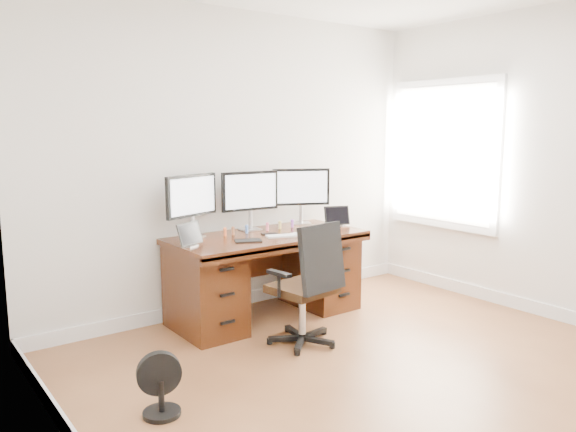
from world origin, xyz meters
TOP-DOWN VIEW (x-y plane):
  - ground at (0.00, 0.00)m, footprint 4.50×4.50m
  - back_wall at (0.00, 2.25)m, footprint 4.00×0.10m
  - desk at (0.00, 1.83)m, footprint 1.70×0.80m
  - office_chair at (-0.12, 1.11)m, footprint 0.58×0.58m
  - floor_fan at (-1.47, 0.76)m, footprint 0.26×0.22m
  - monitor_left at (-0.58, 2.07)m, footprint 0.53×0.20m
  - monitor_center at (-0.00, 2.07)m, footprint 0.55×0.16m
  - monitor_right at (0.58, 2.07)m, footprint 0.51×0.27m
  - tablet_left at (-0.76, 1.75)m, footprint 0.25×0.15m
  - tablet_right at (0.77, 1.75)m, footprint 0.25×0.15m
  - keyboard at (0.04, 1.64)m, footprint 0.28×0.19m
  - trackpad at (0.18, 1.63)m, footprint 0.15×0.15m
  - drawing_tablet at (-0.29, 1.65)m, footprint 0.25×0.21m
  - phone at (0.02, 1.80)m, footprint 0.15×0.10m
  - figurine_orange at (-0.33, 1.95)m, footprint 0.03×0.03m
  - figurine_brown at (-0.26, 1.95)m, footprint 0.03×0.03m
  - figurine_blue at (-0.12, 1.95)m, footprint 0.03×0.03m
  - figurine_pink at (0.10, 1.95)m, footprint 0.03×0.03m
  - figurine_yellow at (0.24, 1.95)m, footprint 0.03×0.03m
  - figurine_purple at (0.38, 1.95)m, footprint 0.03×0.03m

SIDE VIEW (x-z plane):
  - ground at x=0.00m, z-range 0.00..0.00m
  - floor_fan at x=-1.47m, z-range -0.01..0.38m
  - office_chair at x=-0.12m, z-range -0.17..0.80m
  - desk at x=0.00m, z-range 0.03..0.78m
  - trackpad at x=0.18m, z-range 0.75..0.76m
  - drawing_tablet at x=-0.29m, z-range 0.75..0.76m
  - phone at x=0.02m, z-range 0.75..0.76m
  - keyboard at x=0.04m, z-range 0.75..0.76m
  - figurine_orange at x=-0.33m, z-range 0.75..0.83m
  - figurine_brown at x=-0.26m, z-range 0.75..0.83m
  - figurine_blue at x=-0.12m, z-range 0.75..0.83m
  - figurine_pink at x=0.10m, z-range 0.75..0.83m
  - figurine_yellow at x=0.24m, z-range 0.75..0.83m
  - figurine_purple at x=0.38m, z-range 0.75..0.83m
  - tablet_left at x=-0.76m, z-range 0.74..0.93m
  - tablet_right at x=0.77m, z-range 0.74..0.93m
  - monitor_left at x=-0.58m, z-range 0.82..1.35m
  - monitor_center at x=0.00m, z-range 0.82..1.35m
  - monitor_right at x=0.58m, z-range 0.82..1.35m
  - back_wall at x=0.00m, z-range 0.00..2.70m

